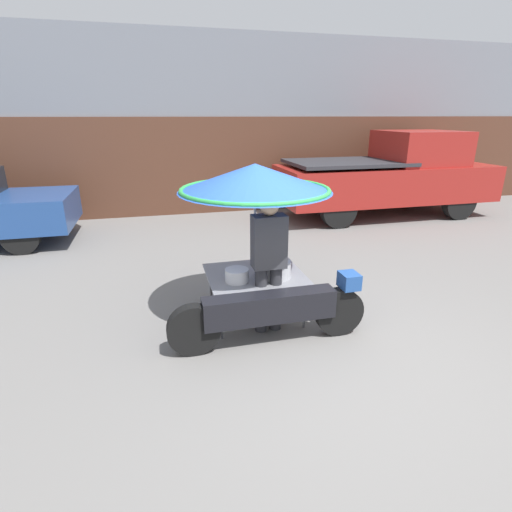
{
  "coord_description": "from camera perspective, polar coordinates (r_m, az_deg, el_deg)",
  "views": [
    {
      "loc": [
        -1.72,
        -3.29,
        2.45
      ],
      "look_at": [
        -0.6,
        1.1,
        0.84
      ],
      "focal_mm": 28.0,
      "sensor_mm": 36.0,
      "label": 1
    }
  ],
  "objects": [
    {
      "name": "vendor_person",
      "position": [
        4.52,
        1.83,
        -0.28
      ],
      "size": [
        0.38,
        0.22,
        1.63
      ],
      "color": "#2D2D33",
      "rests_on": "ground"
    },
    {
      "name": "pickup_truck",
      "position": [
        10.7,
        18.7,
        10.81
      ],
      "size": [
        5.36,
        1.88,
        2.07
      ],
      "color": "black",
      "rests_on": "ground"
    },
    {
      "name": "shopfront_building",
      "position": [
        11.49,
        -6.01,
        18.0
      ],
      "size": [
        28.0,
        2.06,
        4.34
      ],
      "color": "gray",
      "rests_on": "ground"
    },
    {
      "name": "ground_plane",
      "position": [
        4.45,
        11.43,
        -14.27
      ],
      "size": [
        36.0,
        36.0,
        0.0
      ],
      "primitive_type": "plane",
      "color": "slate"
    },
    {
      "name": "vendor_motorcycle_cart",
      "position": [
        4.61,
        0.24,
        7.15
      ],
      "size": [
        2.25,
        1.78,
        1.93
      ],
      "color": "black",
      "rests_on": "ground"
    }
  ]
}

